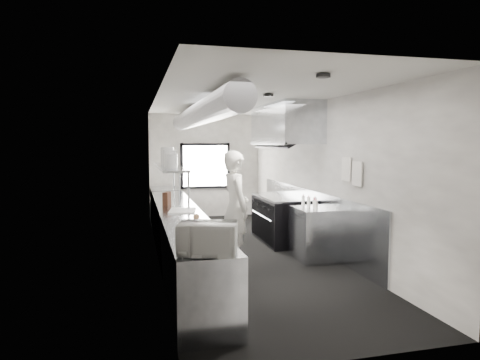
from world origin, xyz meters
TOP-DOWN VIEW (x-y plane):
  - floor at (0.00, 0.00)m, footprint 3.00×8.00m
  - ceiling at (0.00, 0.00)m, footprint 3.00×8.00m
  - wall_back at (0.00, 4.00)m, footprint 3.00×0.02m
  - wall_front at (0.00, -4.00)m, footprint 3.00×0.02m
  - wall_left at (-1.50, 0.00)m, footprint 0.02×8.00m
  - wall_right at (1.50, 0.00)m, footprint 0.02×8.00m
  - wall_cladding at (1.48, 0.30)m, footprint 0.03×5.50m
  - hvac_duct at (-0.70, 0.40)m, footprint 0.40×6.40m
  - service_window at (0.00, 3.96)m, footprint 1.36×0.05m
  - exhaust_hood at (1.10, 0.70)m, footprint 0.81×2.20m
  - prep_counter at (-1.15, -0.50)m, footprint 0.70×6.00m
  - pass_shelf at (-1.19, 1.00)m, footprint 0.45×3.00m
  - range at (1.04, 0.70)m, footprint 0.88×1.60m
  - bottle_station at (1.15, -0.70)m, footprint 0.65×0.80m
  - far_work_table at (-1.15, 3.20)m, footprint 0.70×1.20m
  - notice_sheet_a at (1.47, -1.20)m, footprint 0.02×0.28m
  - notice_sheet_b at (1.47, -1.55)m, footprint 0.02×0.28m
  - line_cook at (-0.24, -0.62)m, footprint 0.54×0.74m
  - microwave at (-1.17, -3.28)m, footprint 0.63×0.55m
  - deli_tub_a at (-1.35, -2.50)m, footprint 0.18×0.18m
  - deli_tub_b at (-1.28, -2.31)m, footprint 0.20×0.20m
  - newspaper at (-1.03, -1.86)m, footprint 0.39×0.45m
  - small_plate at (-1.02, -1.44)m, footprint 0.20×0.20m
  - pastry at (-1.02, -1.44)m, footprint 0.09×0.09m
  - cutting_board at (-1.11, -0.48)m, footprint 0.52×0.63m
  - knife_block at (-1.31, 0.28)m, footprint 0.17×0.24m
  - plate_stack_a at (-1.23, 0.22)m, footprint 0.24×0.24m
  - plate_stack_b at (-1.22, 0.70)m, footprint 0.25×0.25m
  - plate_stack_c at (-1.22, 1.24)m, footprint 0.34×0.34m
  - plate_stack_d at (-1.23, 1.62)m, footprint 0.22×0.22m
  - squeeze_bottle_a at (1.06, -0.95)m, footprint 0.06×0.06m
  - squeeze_bottle_b at (1.09, -0.83)m, footprint 0.06×0.06m
  - squeeze_bottle_c at (1.13, -0.74)m, footprint 0.07×0.07m
  - squeeze_bottle_d at (1.08, -0.59)m, footprint 0.06×0.06m
  - squeeze_bottle_e at (1.06, -0.39)m, footprint 0.08×0.08m

SIDE VIEW (x-z plane):
  - floor at x=0.00m, z-range -0.01..0.01m
  - prep_counter at x=-1.15m, z-range 0.00..0.90m
  - bottle_station at x=1.15m, z-range 0.00..0.90m
  - far_work_table at x=-1.15m, z-range 0.00..0.90m
  - range at x=1.04m, z-range 0.00..0.94m
  - wall_cladding at x=1.48m, z-range 0.00..1.10m
  - newspaper at x=-1.03m, z-range 0.90..0.91m
  - small_plate at x=-1.02m, z-range 0.90..0.92m
  - cutting_board at x=-1.11m, z-range 0.90..0.92m
  - line_cook at x=-0.24m, z-range 0.00..1.90m
  - deli_tub_a at x=-1.35m, z-range 0.90..1.01m
  - deli_tub_b at x=-1.28m, z-range 0.90..1.01m
  - pastry at x=-1.02m, z-range 0.92..1.01m
  - squeeze_bottle_b at x=1.09m, z-range 0.90..1.06m
  - squeeze_bottle_a at x=1.06m, z-range 0.90..1.06m
  - squeeze_bottle_e at x=1.06m, z-range 0.90..1.08m
  - squeeze_bottle_d at x=1.08m, z-range 0.90..1.08m
  - squeeze_bottle_c at x=1.13m, z-range 0.90..1.09m
  - knife_block at x=-1.31m, z-range 0.90..1.13m
  - microwave at x=-1.17m, z-range 0.90..1.22m
  - service_window at x=0.00m, z-range 0.77..2.02m
  - wall_back at x=0.00m, z-range 0.00..2.80m
  - wall_front at x=0.00m, z-range 0.00..2.80m
  - wall_left at x=-1.50m, z-range 0.00..2.80m
  - wall_right at x=1.50m, z-range 0.00..2.80m
  - pass_shelf at x=-1.19m, z-range 1.20..1.88m
  - notice_sheet_b at x=1.47m, z-range 1.36..1.74m
  - notice_sheet_a at x=1.47m, z-range 1.41..1.79m
  - plate_stack_a at x=-1.23m, z-range 1.57..1.82m
  - plate_stack_b at x=-1.22m, z-range 1.57..1.89m
  - plate_stack_d at x=-1.23m, z-range 1.57..1.90m
  - plate_stack_c at x=-1.22m, z-range 1.57..1.94m
  - exhaust_hood at x=1.10m, z-range 1.95..2.83m
  - hvac_duct at x=-0.70m, z-range 2.35..2.75m
  - ceiling at x=0.00m, z-range 2.79..2.80m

